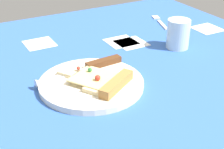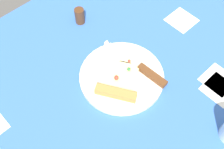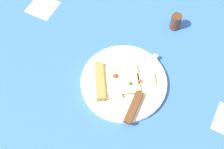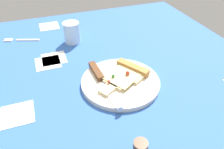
{
  "view_description": "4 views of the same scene",
  "coord_description": "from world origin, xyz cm",
  "px_view_note": "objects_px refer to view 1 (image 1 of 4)",
  "views": [
    {
      "loc": [
        65.78,
        -38.83,
        40.92
      ],
      "look_at": [
        4.73,
        -5.3,
        3.73
      ],
      "focal_mm": 53.44,
      "sensor_mm": 36.0,
      "label": 1
    },
    {
      "loc": [
        35.65,
        22.84,
        74.27
      ],
      "look_at": [
        4.59,
        -10.22,
        4.16
      ],
      "focal_mm": 46.18,
      "sensor_mm": 36.0,
      "label": 2
    },
    {
      "loc": [
        -15.23,
        31.38,
        84.69
      ],
      "look_at": [
        5.23,
        -8.94,
        3.06
      ],
      "focal_mm": 51.22,
      "sensor_mm": 36.0,
      "label": 3
    },
    {
      "loc": [
        -19.75,
        -60.55,
        45.91
      ],
      "look_at": [
        -1.26,
        -8.88,
        4.31
      ],
      "focal_mm": 35.08,
      "sensor_mm": 36.0,
      "label": 4
    }
  ],
  "objects_px": {
    "knife": "(88,67)",
    "drinking_glass": "(178,34)",
    "fork": "(160,21)",
    "pizza_slice": "(100,81)",
    "plate": "(91,83)"
  },
  "relations": [
    {
      "from": "drinking_glass",
      "to": "fork",
      "type": "relative_size",
      "value": 0.59
    },
    {
      "from": "pizza_slice",
      "to": "drinking_glass",
      "type": "distance_m",
      "value": 0.34
    },
    {
      "from": "plate",
      "to": "knife",
      "type": "distance_m",
      "value": 0.06
    },
    {
      "from": "pizza_slice",
      "to": "fork",
      "type": "relative_size",
      "value": 1.25
    },
    {
      "from": "plate",
      "to": "knife",
      "type": "relative_size",
      "value": 1.06
    },
    {
      "from": "plate",
      "to": "drinking_glass",
      "type": "bearing_deg",
      "value": 104.9
    },
    {
      "from": "knife",
      "to": "drinking_glass",
      "type": "xyz_separation_m",
      "value": [
        -0.03,
        0.31,
        0.02
      ]
    },
    {
      "from": "knife",
      "to": "fork",
      "type": "distance_m",
      "value": 0.48
    },
    {
      "from": "plate",
      "to": "pizza_slice",
      "type": "bearing_deg",
      "value": 31.72
    },
    {
      "from": "pizza_slice",
      "to": "knife",
      "type": "height_order",
      "value": "pizza_slice"
    },
    {
      "from": "drinking_glass",
      "to": "fork",
      "type": "distance_m",
      "value": 0.24
    },
    {
      "from": "knife",
      "to": "fork",
      "type": "relative_size",
      "value": 1.6
    },
    {
      "from": "pizza_slice",
      "to": "drinking_glass",
      "type": "height_order",
      "value": "drinking_glass"
    },
    {
      "from": "knife",
      "to": "drinking_glass",
      "type": "distance_m",
      "value": 0.32
    },
    {
      "from": "plate",
      "to": "knife",
      "type": "height_order",
      "value": "knife"
    }
  ]
}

